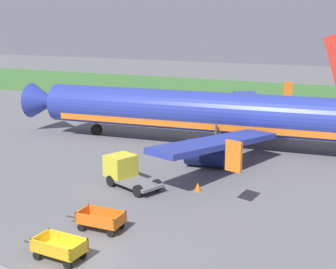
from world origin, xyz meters
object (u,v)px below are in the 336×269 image
at_px(baggage_cart_third_in_row, 101,220).
at_px(service_truck_beside_carts, 125,170).
at_px(baggage_cart_second_in_row, 59,248).
at_px(traffic_cone_near_plane, 198,187).
at_px(airplane, 207,113).

bearing_deg(baggage_cart_third_in_row, service_truck_beside_carts, 109.38).
height_order(baggage_cart_second_in_row, service_truck_beside_carts, service_truck_beside_carts).
distance_m(baggage_cart_second_in_row, service_truck_beside_carts, 11.04).
relative_size(baggage_cart_second_in_row, traffic_cone_near_plane, 5.80).
height_order(airplane, baggage_cart_second_in_row, airplane).
relative_size(airplane, traffic_cone_near_plane, 60.96).
bearing_deg(baggage_cart_third_in_row, airplane, 93.56).
distance_m(baggage_cart_third_in_row, service_truck_beside_carts, 7.49).
relative_size(baggage_cart_third_in_row, traffic_cone_near_plane, 5.77).
distance_m(baggage_cart_second_in_row, baggage_cart_third_in_row, 3.70).
xyz_separation_m(baggage_cart_third_in_row, service_truck_beside_carts, (-2.48, 7.05, 0.50)).
distance_m(airplane, service_truck_beside_carts, 13.29).
xyz_separation_m(airplane, service_truck_beside_carts, (-1.23, -13.08, -1.95)).
height_order(baggage_cart_second_in_row, baggage_cart_third_in_row, same).
bearing_deg(service_truck_beside_carts, airplane, 84.64).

